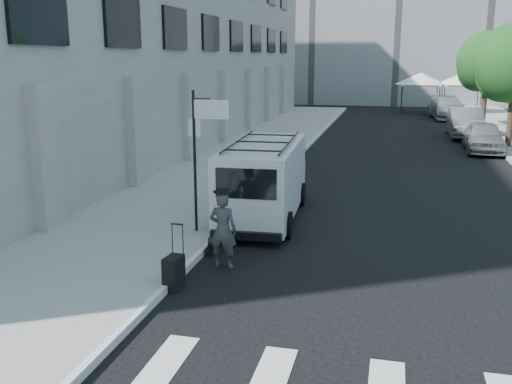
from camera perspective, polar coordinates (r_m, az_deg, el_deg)
The scene contains 14 objects.
ground at distance 10.98m, azimuth 1.44°, elevation -10.39°, with size 120.00×120.00×0.00m, color black.
sidewalk_left at distance 26.95m, azimuth -0.20°, elevation 4.09°, with size 4.50×48.00×0.15m, color gray.
building_left at distance 31.01m, azimuth -12.93°, elevation 15.97°, with size 10.00×44.00×12.00m, color gray.
sign_pole at distance 13.88m, azimuth -5.29°, elevation 5.99°, with size 1.03×0.07×3.50m.
tree_far at distance 39.35m, azimuth 21.98°, elevation 11.78°, with size 3.80×3.83×6.03m.
tent_left at distance 47.89m, azimuth 16.17°, elevation 10.81°, with size 4.00×4.00×3.20m.
tent_right at distance 48.62m, azimuth 19.97°, elevation 10.58°, with size 4.00×4.00×3.20m.
businessman at distance 12.17m, azimuth -3.32°, elevation -3.82°, with size 0.61×0.40×1.66m, color #3B3A3D.
briefcase at distance 13.17m, azimuth -4.55°, elevation -5.51°, with size 0.12×0.44×0.34m, color black.
suitcase at distance 11.28m, azimuth -8.22°, elevation -8.00°, with size 0.33×0.48×1.28m.
cargo_van at distance 15.90m, azimuth 0.86°, elevation 1.30°, with size 2.21×5.63×2.10m.
parked_car_a at distance 29.16m, azimuth 21.81°, elevation 5.13°, with size 1.71×4.24×1.44m, color gray.
parked_car_b at distance 34.20m, azimuth 20.22°, elevation 6.50°, with size 1.72×4.94×1.63m, color #585B5F.
parked_car_c at distance 44.03m, azimuth 18.62°, elevation 7.96°, with size 2.22×5.45×1.58m, color #929599.
Camera 1 is at (2.10, -9.83, 4.42)m, focal length 40.00 mm.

